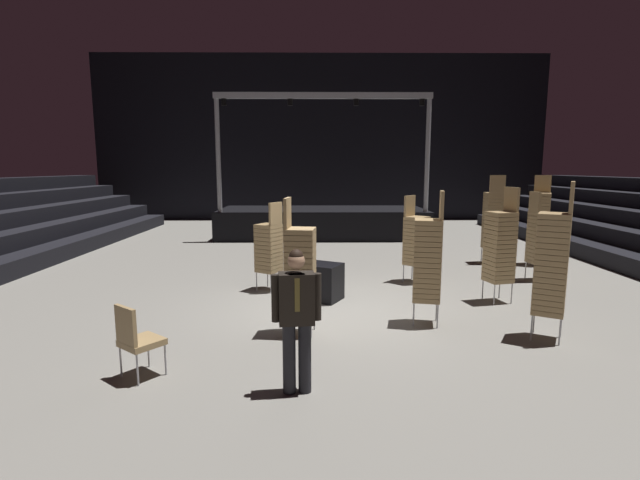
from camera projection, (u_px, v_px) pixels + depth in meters
The scene contains 15 objects.
ground_plane at pixel (330, 312), 8.48m from camera, with size 22.00×30.00×0.10m, color gray.
arena_end_wall at pixel (321, 139), 22.67m from camera, with size 22.00×0.30×8.00m, color black.
stage_riser at pixel (322, 220), 17.57m from camera, with size 7.73×3.19×5.10m.
man_with_tie at pixel (297, 313), 5.21m from camera, with size 0.57×0.27×1.69m.
chair_stack_front_left at pixel (428, 259), 7.54m from camera, with size 0.52×0.52×2.22m.
chair_stack_front_right at pixel (540, 236), 10.55m from camera, with size 0.47×0.47×2.05m.
chair_stack_mid_left at pixel (552, 262), 6.84m from camera, with size 0.60×0.60×2.39m.
chair_stack_mid_right at pixel (300, 267), 7.10m from camera, with size 0.49×0.49×2.14m.
chair_stack_mid_centre at pixel (269, 246), 9.70m from camera, with size 0.61×0.61×1.88m.
chair_stack_rear_left at pixel (500, 246), 8.82m from camera, with size 0.53×0.53×2.22m.
chair_stack_rear_right at pixel (416, 239), 10.40m from camera, with size 0.62×0.62×1.96m.
chair_stack_rear_centre at pixel (493, 220), 12.46m from camera, with size 0.45×0.45×2.39m.
chair_stack_aisle_left at pixel (540, 221), 12.24m from camera, with size 0.59×0.59×2.39m.
equipment_road_case at pixel (318, 281), 9.12m from camera, with size 0.90×0.60×0.72m, color black.
loose_chair_near_man at pixel (136, 337), 5.64m from camera, with size 0.62×0.62×0.95m.
Camera 1 is at (-0.27, -8.17, 2.58)m, focal length 25.87 mm.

